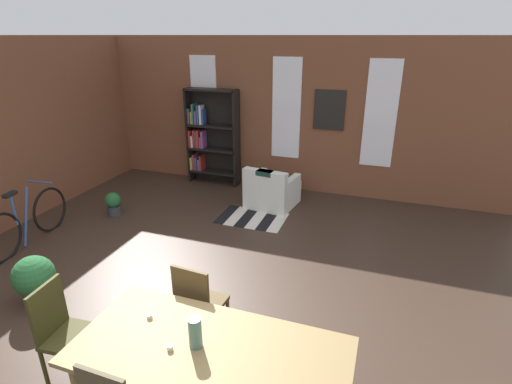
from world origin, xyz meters
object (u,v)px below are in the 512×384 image
at_px(dining_table, 210,357).
at_px(dining_chair_far_left, 198,303).
at_px(armchair_white, 271,191).
at_px(dining_chair_head_left, 63,330).
at_px(potted_plant_by_shelf, 34,278).
at_px(vase_on_table, 195,333).
at_px(bookshelf_tall, 208,137).
at_px(bicycle_second, 27,222).
at_px(potted_plant_corner, 113,203).

distance_m(dining_table, dining_chair_far_left, 0.87).
distance_m(dining_chair_far_left, armchair_white, 3.56).
bearing_deg(dining_chair_head_left, potted_plant_by_shelf, 147.92).
relative_size(vase_on_table, bookshelf_tall, 0.13).
xyz_separation_m(bookshelf_tall, bicycle_second, (-1.39, -3.28, -0.62)).
bearing_deg(dining_chair_head_left, armchair_white, 82.09).
bearing_deg(bicycle_second, potted_plant_by_shelf, -39.99).
relative_size(dining_chair_head_left, potted_plant_by_shelf, 1.57).
bearing_deg(dining_chair_far_left, potted_plant_corner, 140.71).
distance_m(dining_table, potted_plant_corner, 4.45).
xyz_separation_m(potted_plant_by_shelf, potted_plant_corner, (-0.74, 2.30, -0.13)).
bearing_deg(vase_on_table, armchair_white, 99.37).
relative_size(dining_chair_far_left, potted_plant_by_shelf, 1.57).
bearing_deg(potted_plant_by_shelf, dining_chair_far_left, 0.56).
bearing_deg(bookshelf_tall, dining_chair_far_left, -65.93).
xyz_separation_m(vase_on_table, bicycle_second, (-3.68, 1.76, -0.50)).
xyz_separation_m(dining_chair_far_left, bicycle_second, (-3.32, 1.04, -0.16)).
distance_m(vase_on_table, dining_chair_head_left, 1.34).
relative_size(dining_chair_far_left, bicycle_second, 0.57).
bearing_deg(dining_chair_far_left, dining_table, -56.67).
bearing_deg(dining_chair_far_left, armchair_white, 95.54).
bearing_deg(armchair_white, dining_table, -79.18).
xyz_separation_m(dining_chair_head_left, bicycle_second, (-2.38, 1.76, -0.16)).
xyz_separation_m(dining_chair_far_left, bookshelf_tall, (-1.93, 4.32, 0.46)).
height_order(dining_table, vase_on_table, vase_on_table).
height_order(vase_on_table, dining_chair_head_left, vase_on_table).
relative_size(dining_chair_head_left, armchair_white, 1.05).
relative_size(bicycle_second, potted_plant_by_shelf, 2.75).
height_order(bicycle_second, potted_plant_corner, bicycle_second).
xyz_separation_m(dining_chair_far_left, dining_chair_head_left, (-0.94, -0.72, 0.00)).
relative_size(dining_chair_far_left, potted_plant_corner, 2.35).
bearing_deg(dining_chair_far_left, vase_on_table, -63.33).
relative_size(dining_chair_head_left, bookshelf_tall, 0.49).
height_order(bookshelf_tall, potted_plant_corner, bookshelf_tall).
bearing_deg(dining_chair_head_left, vase_on_table, 0.27).
height_order(dining_table, armchair_white, armchair_white).
height_order(dining_chair_head_left, bookshelf_tall, bookshelf_tall).
relative_size(dining_chair_far_left, armchair_white, 1.05).
distance_m(dining_table, bicycle_second, 4.19).
bearing_deg(armchair_white, bookshelf_tall, 153.85).
relative_size(dining_chair_far_left, bookshelf_tall, 0.49).
distance_m(bookshelf_tall, armchair_white, 1.90).
bearing_deg(dining_table, potted_plant_corner, 137.40).
height_order(dining_chair_far_left, dining_chair_head_left, same).
xyz_separation_m(dining_table, armchair_white, (-0.81, 4.26, -0.38)).
height_order(dining_chair_far_left, bicycle_second, dining_chair_far_left).
xyz_separation_m(dining_table, dining_chair_head_left, (-1.41, -0.01, -0.15)).
bearing_deg(armchair_white, dining_chair_head_left, -97.91).
bearing_deg(vase_on_table, potted_plant_by_shelf, 163.94).
relative_size(dining_table, potted_plant_corner, 5.11).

